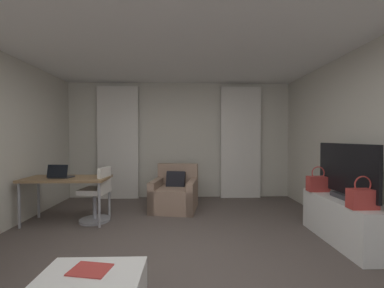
# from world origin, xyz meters

# --- Properties ---
(ground_plane) EXTENTS (12.00, 12.00, 0.00)m
(ground_plane) POSITION_xyz_m (0.00, 0.00, 0.00)
(ground_plane) COLOR #564C47
(wall_window) EXTENTS (5.12, 0.06, 2.60)m
(wall_window) POSITION_xyz_m (0.00, 3.03, 1.30)
(wall_window) COLOR beige
(wall_window) RESTS_ON ground
(ceiling) EXTENTS (5.12, 6.12, 0.06)m
(ceiling) POSITION_xyz_m (0.00, 0.00, 2.63)
(ceiling) COLOR white
(ceiling) RESTS_ON wall_left
(curtain_left_panel) EXTENTS (0.90, 0.06, 2.50)m
(curtain_left_panel) POSITION_xyz_m (-1.38, 2.90, 1.25)
(curtain_left_panel) COLOR silver
(curtain_left_panel) RESTS_ON ground
(curtain_right_panel) EXTENTS (0.90, 0.06, 2.50)m
(curtain_right_panel) POSITION_xyz_m (1.38, 2.90, 1.25)
(curtain_right_panel) COLOR silver
(curtain_right_panel) RESTS_ON ground
(armchair) EXTENTS (0.93, 0.95, 0.84)m
(armchair) POSITION_xyz_m (-0.08, 2.04, 0.28)
(armchair) COLOR #997A66
(armchair) RESTS_ON ground
(desk) EXTENTS (1.29, 0.59, 0.72)m
(desk) POSITION_xyz_m (-1.78, 1.36, 0.66)
(desk) COLOR olive
(desk) RESTS_ON ground
(desk_chair) EXTENTS (0.48, 0.48, 0.88)m
(desk_chair) POSITION_xyz_m (-1.31, 1.40, 0.39)
(desk_chair) COLOR gray
(desk_chair) RESTS_ON ground
(laptop) EXTENTS (0.34, 0.27, 0.22)m
(laptop) POSITION_xyz_m (-1.86, 1.32, 0.77)
(laptop) COLOR #2D2D33
(laptop) RESTS_ON desk
(magazine_open) EXTENTS (0.31, 0.25, 0.01)m
(magazine_open) POSITION_xyz_m (-0.58, -0.80, 0.39)
(magazine_open) COLOR #B73833
(magazine_open) RESTS_ON coffee_table
(tv_console) EXTENTS (0.50, 1.29, 0.57)m
(tv_console) POSITION_xyz_m (2.21, 0.49, 0.29)
(tv_console) COLOR white
(tv_console) RESTS_ON ground
(tv_flatscreen) EXTENTS (0.20, 1.14, 0.71)m
(tv_flatscreen) POSITION_xyz_m (2.21, 0.51, 0.91)
(tv_flatscreen) COLOR #333338
(tv_flatscreen) RESTS_ON tv_console
(handbag_primary) EXTENTS (0.30, 0.14, 0.37)m
(handbag_primary) POSITION_xyz_m (2.08, 0.94, 0.69)
(handbag_primary) COLOR #B73833
(handbag_primary) RESTS_ON tv_console
(handbag_secondary) EXTENTS (0.30, 0.14, 0.37)m
(handbag_secondary) POSITION_xyz_m (2.09, 0.05, 0.69)
(handbag_secondary) COLOR #B73833
(handbag_secondary) RESTS_ON tv_console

